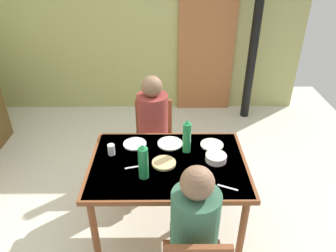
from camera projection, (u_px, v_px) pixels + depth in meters
name	position (u px, v px, depth m)	size (l,w,h in m)	color
ground_plane	(122.00, 215.00, 3.07)	(6.11, 6.11, 0.00)	silver
wall_back	(135.00, 22.00, 4.42)	(4.78, 0.10, 2.59)	tan
door_wooden	(206.00, 44.00, 4.51)	(0.80, 0.05, 2.00)	#A05E34
stove_pipe_column	(256.00, 28.00, 4.13)	(0.12, 0.12, 2.59)	black
dining_table	(168.00, 170.00, 2.59)	(1.26, 0.88, 0.75)	brown
chair_far_diner	(154.00, 136.00, 3.36)	(0.40, 0.40, 0.87)	brown
person_near_diner	(195.00, 223.00, 1.97)	(0.30, 0.37, 0.77)	#375F42
person_far_diner	(153.00, 119.00, 3.10)	(0.30, 0.37, 0.77)	maroon
water_bottle_green_near	(187.00, 137.00, 2.61)	(0.07, 0.07, 0.30)	green
water_bottle_green_far	(143.00, 162.00, 2.33)	(0.08, 0.08, 0.29)	#238448
serving_bowl_center	(216.00, 158.00, 2.56)	(0.17, 0.17, 0.06)	silver
dinner_plate_near_left	(170.00, 143.00, 2.77)	(0.22, 0.22, 0.01)	white
dinner_plate_near_right	(135.00, 144.00, 2.77)	(0.20, 0.20, 0.01)	white
dinner_plate_far_center	(212.00, 145.00, 2.76)	(0.20, 0.20, 0.01)	white
drinking_glass_by_near_diner	(111.00, 150.00, 2.62)	(0.06, 0.06, 0.09)	silver
bread_plate_sliced	(164.00, 163.00, 2.53)	(0.19, 0.19, 0.02)	#DBB77A
cutlery_knife_near	(134.00, 167.00, 2.49)	(0.15, 0.02, 0.00)	silver
cutlery_fork_near	(228.00, 188.00, 2.29)	(0.15, 0.02, 0.00)	silver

